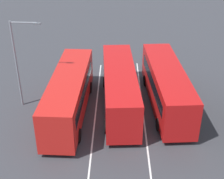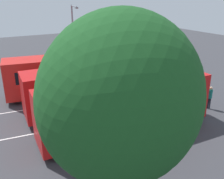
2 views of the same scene
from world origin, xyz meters
The scene contains 9 objects.
ground_plane centered at (0.00, 0.00, 0.00)m, with size 79.74×79.74×0.00m, color #38383D.
bus_far_left centered at (0.04, -3.93, 1.86)m, with size 11.33×3.11×3.40m.
bus_center_left centered at (0.16, -0.03, 1.86)m, with size 11.35×3.24×3.40m.
bus_center_right centered at (-0.47, 4.09, 1.86)m, with size 11.46×4.25×3.40m.
pedestrian centered at (7.36, -4.17, 1.08)m, with size 0.34×0.34×1.82m.
street_lamp centered at (1.27, 7.96, 4.25)m, with size 0.55×2.40×7.35m.
depot_tree centered at (-3.96, -9.64, 5.18)m, with size 5.44×4.90×8.05m.
lane_stripe_outer_left centered at (0.00, -1.97, 0.00)m, with size 17.42×0.12×0.01m, color silver.
lane_stripe_inner_left centered at (0.00, 1.97, 0.00)m, with size 17.42×0.12×0.01m, color silver.
Camera 2 is at (-7.89, -15.99, 8.36)m, focal length 40.55 mm.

